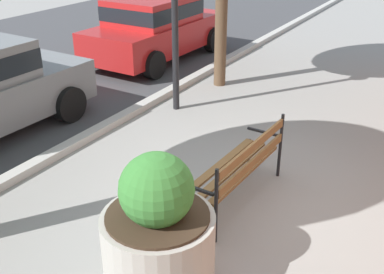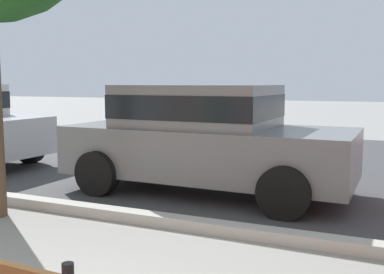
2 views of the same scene
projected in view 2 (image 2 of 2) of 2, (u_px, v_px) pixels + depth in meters
street_surface at (287, 162)px, 9.08m from camera, size 60.00×9.00×0.01m
curb_stone at (197, 225)px, 4.89m from camera, size 60.00×0.20×0.12m
parked_car_grey at (204, 135)px, 6.55m from camera, size 4.14×1.99×1.56m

